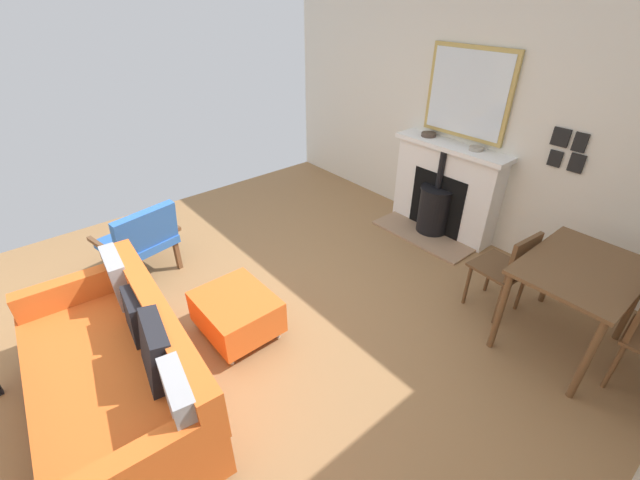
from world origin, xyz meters
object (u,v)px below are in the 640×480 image
mantel_bowl_near (429,134)px  sofa (121,372)px  dining_chair_near_fireplace (509,267)px  fireplace (442,194)px  armchair_accent (140,238)px  ottoman (237,312)px  dining_table (579,279)px  mantel_bowl_far (476,148)px

mantel_bowl_near → sofa: mantel_bowl_near is taller
dining_chair_near_fireplace → fireplace: bearing=-122.6°
sofa → armchair_accent: 1.60m
mantel_bowl_near → dining_chair_near_fireplace: 1.88m
ottoman → armchair_accent: size_ratio=0.83×
mantel_bowl_near → armchair_accent: 3.25m
dining_table → fireplace: bearing=-114.3°
mantel_bowl_far → dining_table: (0.84, 1.47, -0.42)m
sofa → armchair_accent: size_ratio=2.36×
fireplace → mantel_bowl_far: mantel_bowl_far is taller
ottoman → armchair_accent: 1.34m
dining_table → dining_chair_near_fireplace: bearing=-89.2°
fireplace → mantel_bowl_far: (-0.05, 0.27, 0.60)m
mantel_bowl_far → armchair_accent: mantel_bowl_far is taller
ottoman → dining_table: bearing=137.7°
sofa → ottoman: size_ratio=2.83×
dining_table → dining_chair_near_fireplace: (0.01, -0.50, -0.16)m
fireplace → mantel_bowl_near: bearing=-98.8°
armchair_accent → dining_table: (-2.20, 3.05, 0.21)m
mantel_bowl_far → armchair_accent: size_ratio=0.19×
sofa → ottoman: (-0.93, -0.15, -0.12)m
ottoman → fireplace: bearing=179.8°
sofa → mantel_bowl_near: bearing=-172.6°
fireplace → sofa: (3.64, 0.15, -0.11)m
sofa → armchair_accent: (-0.66, -1.45, 0.08)m
mantel_bowl_far → mantel_bowl_near: bearing=-90.0°
mantel_bowl_far → fireplace: bearing=-78.9°
mantel_bowl_far → sofa: size_ratio=0.08×
fireplace → dining_table: size_ratio=1.35×
mantel_bowl_far → dining_table: bearing=60.4°
fireplace → dining_chair_near_fireplace: size_ratio=1.63×
mantel_bowl_near → ottoman: bearing=6.8°
armchair_accent → dining_chair_near_fireplace: 3.36m
mantel_bowl_near → sofa: (3.69, 0.48, -0.71)m
dining_table → dining_chair_near_fireplace: dining_chair_near_fireplace is taller
mantel_bowl_near → armchair_accent: (3.03, -0.97, -0.63)m
mantel_bowl_near → mantel_bowl_far: 0.60m
fireplace → sofa: 3.64m
armchair_accent → dining_table: 3.76m
fireplace → dining_chair_near_fireplace: fireplace is taller
ottoman → armchair_accent: bearing=-78.2°
ottoman → mantel_bowl_far: bearing=174.3°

